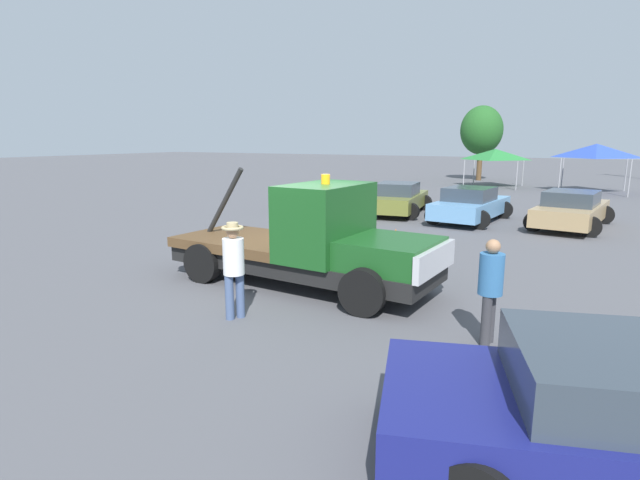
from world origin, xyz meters
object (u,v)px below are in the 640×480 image
(parked_car_olive, at_px, (398,199))
(person_at_hood, at_px, (234,263))
(person_near_truck, at_px, (490,285))
(canopy_tent_green, at_px, (495,154))
(tree_left, at_px, (482,130))
(parked_car_tan, at_px, (571,210))
(tow_truck, at_px, (314,244))
(parked_car_silver, at_px, (333,197))
(traffic_cone, at_px, (396,239))
(canopy_tent_blue, at_px, (596,151))
(parked_car_skyblue, at_px, (470,205))

(parked_car_olive, bearing_deg, person_at_hood, -179.34)
(person_near_truck, distance_m, canopy_tent_green, 27.22)
(person_near_truck, bearing_deg, tree_left, -72.28)
(parked_car_tan, bearing_deg, person_at_hood, 167.58)
(person_at_hood, bearing_deg, tree_left, -57.15)
(tree_left, bearing_deg, tow_truck, -85.67)
(canopy_tent_green, bearing_deg, parked_car_silver, -105.79)
(person_at_hood, distance_m, traffic_cone, 7.08)
(canopy_tent_blue, height_order, traffic_cone, canopy_tent_blue)
(canopy_tent_blue, distance_m, traffic_cone, 20.61)
(canopy_tent_blue, bearing_deg, tree_left, 142.21)
(traffic_cone, bearing_deg, parked_car_skyblue, 80.41)
(parked_car_silver, distance_m, traffic_cone, 7.45)
(tree_left, relative_size, traffic_cone, 10.11)
(tow_truck, bearing_deg, traffic_cone, 92.46)
(tow_truck, bearing_deg, parked_car_skyblue, 88.29)
(tow_truck, distance_m, canopy_tent_green, 25.50)
(parked_car_skyblue, bearing_deg, canopy_tent_blue, -9.64)
(parked_car_tan, bearing_deg, parked_car_silver, 101.03)
(parked_car_skyblue, bearing_deg, tow_truck, -179.25)
(person_near_truck, height_order, person_at_hood, person_at_hood)
(person_near_truck, distance_m, parked_car_skyblue, 12.12)
(parked_car_olive, distance_m, canopy_tent_green, 14.61)
(person_at_hood, xyz_separation_m, canopy_tent_green, (-0.08, 27.79, 1.10))
(tree_left, height_order, traffic_cone, tree_left)
(person_near_truck, relative_size, parked_car_olive, 0.37)
(tow_truck, xyz_separation_m, parked_car_olive, (-1.99, 11.03, -0.31))
(parked_car_tan, bearing_deg, tow_truck, 165.14)
(person_near_truck, xyz_separation_m, traffic_cone, (-3.67, 6.08, -0.71))
(person_near_truck, bearing_deg, tow_truck, -13.05)
(parked_car_silver, distance_m, canopy_tent_green, 15.81)
(tow_truck, height_order, person_at_hood, tow_truck)
(parked_car_tan, height_order, canopy_tent_blue, canopy_tent_blue)
(tree_left, bearing_deg, parked_car_olive, -89.08)
(person_at_hood, height_order, parked_car_tan, person_at_hood)
(canopy_tent_green, bearing_deg, traffic_cone, -88.37)
(parked_car_skyblue, bearing_deg, parked_car_silver, 98.01)
(parked_car_olive, distance_m, parked_car_tan, 6.61)
(parked_car_olive, bearing_deg, parked_car_tan, -98.62)
(tree_left, bearing_deg, person_at_hood, -86.57)
(parked_car_olive, bearing_deg, person_near_truck, -161.24)
(tow_truck, xyz_separation_m, tree_left, (-2.31, 30.46, 2.78))
(person_at_hood, height_order, traffic_cone, person_at_hood)
(tree_left, bearing_deg, canopy_tent_blue, -37.79)
(person_at_hood, relative_size, parked_car_silver, 0.39)
(person_at_hood, distance_m, canopy_tent_blue, 27.48)
(parked_car_tan, height_order, traffic_cone, parked_car_tan)
(person_at_hood, height_order, parked_car_silver, person_at_hood)
(traffic_cone, bearing_deg, canopy_tent_green, 91.63)
(parked_car_olive, bearing_deg, canopy_tent_green, -12.58)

